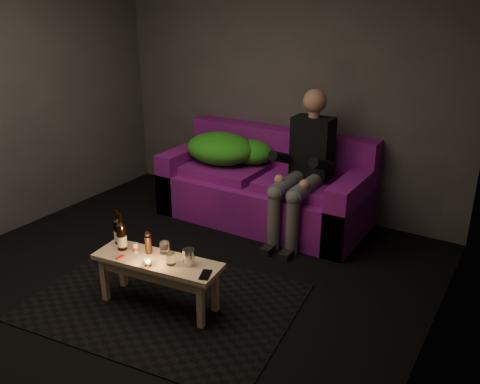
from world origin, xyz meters
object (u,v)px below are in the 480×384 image
object	(u,v)px
beer_bottle_b	(121,236)
steel_cup	(189,257)
sofa	(266,189)
coffee_table	(158,268)
beer_bottle_a	(118,231)
person	(304,164)

from	to	relation	value
beer_bottle_b	steel_cup	bearing A→B (deg)	7.79
sofa	steel_cup	xyz separation A→B (m)	(0.36, -1.82, 0.13)
coffee_table	beer_bottle_a	world-z (taller)	beer_bottle_a
sofa	steel_cup	distance (m)	1.86
person	steel_cup	xyz separation A→B (m)	(-0.14, -1.64, -0.27)
beer_bottle_a	person	bearing A→B (deg)	63.79
sofa	beer_bottle_b	size ratio (longest dim) A/B	7.08
beer_bottle_a	coffee_table	bearing A→B (deg)	-6.17
coffee_table	steel_cup	size ratio (longest dim) A/B	8.42
sofa	beer_bottle_b	distance (m)	1.92
coffee_table	steel_cup	world-z (taller)	steel_cup
sofa	steel_cup	world-z (taller)	sofa
sofa	beer_bottle_a	size ratio (longest dim) A/B	7.50
person	beer_bottle_b	size ratio (longest dim) A/B	4.73
sofa	coffee_table	bearing A→B (deg)	-86.67
sofa	beer_bottle_a	world-z (taller)	sofa
person	beer_bottle_b	xyz separation A→B (m)	(-0.72, -1.72, -0.22)
sofa	coffee_table	distance (m)	1.88
beer_bottle_b	sofa	bearing A→B (deg)	83.29
sofa	beer_bottle_a	bearing A→B (deg)	-99.82
coffee_table	sofa	bearing A→B (deg)	93.33
coffee_table	beer_bottle_b	xyz separation A→B (m)	(-0.33, -0.02, 0.18)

